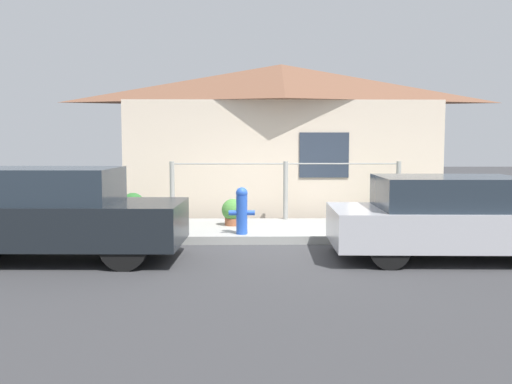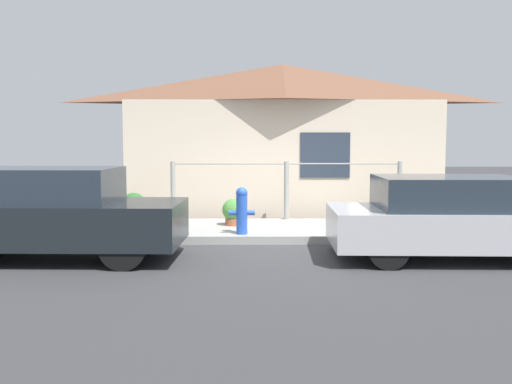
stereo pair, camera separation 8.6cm
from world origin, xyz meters
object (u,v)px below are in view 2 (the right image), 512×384
at_px(car_left, 55,214).
at_px(car_right, 455,218).
at_px(fire_hydrant, 242,210).
at_px(potted_plant_by_fence, 134,205).
at_px(potted_plant_near_hydrant, 233,212).
at_px(potted_plant_corner, 395,203).

xyz_separation_m(car_left, car_right, (6.09, 0.00, -0.07)).
height_order(fire_hydrant, potted_plant_by_fence, fire_hydrant).
xyz_separation_m(car_right, potted_plant_near_hydrant, (-3.47, 2.55, -0.22)).
height_order(potted_plant_near_hydrant, potted_plant_by_fence, potted_plant_by_fence).
relative_size(car_left, potted_plant_corner, 5.52).
distance_m(car_right, potted_plant_by_fence, 6.37).
relative_size(potted_plant_near_hydrant, potted_plant_by_fence, 0.88).
relative_size(fire_hydrant, potted_plant_near_hydrant, 1.60).
bearing_deg(car_left, potted_plant_corner, 29.38).
bearing_deg(car_left, car_right, 1.63).
height_order(car_left, potted_plant_near_hydrant, car_left).
relative_size(potted_plant_near_hydrant, potted_plant_corner, 0.76).
bearing_deg(fire_hydrant, potted_plant_corner, 27.66).
bearing_deg(car_right, potted_plant_by_fence, 152.52).
distance_m(fire_hydrant, potted_plant_near_hydrant, 1.09).
bearing_deg(potted_plant_near_hydrant, car_left, -135.86).
bearing_deg(potted_plant_by_fence, potted_plant_near_hydrant, -15.78).
xyz_separation_m(car_right, potted_plant_by_fence, (-5.55, 3.13, -0.16)).
bearing_deg(car_left, potted_plant_near_hydrant, 45.76).
bearing_deg(potted_plant_corner, potted_plant_by_fence, -179.95).
xyz_separation_m(car_left, potted_plant_by_fence, (0.55, 3.13, -0.23)).
relative_size(car_left, potted_plant_by_fence, 6.41).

